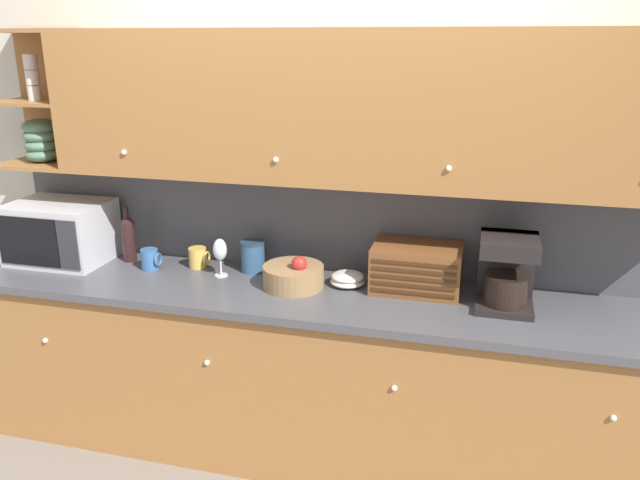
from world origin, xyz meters
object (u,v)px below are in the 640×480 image
at_px(microwave, 61,232).
at_px(mug, 198,258).
at_px(storage_canister, 253,256).
at_px(wine_glass, 220,251).
at_px(fruit_basket, 294,276).
at_px(coffee_maker, 507,271).
at_px(bread_box, 417,268).
at_px(wine_bottle, 128,237).
at_px(mug_blue_second, 150,259).
at_px(bowl_stack_on_counter, 348,279).

bearing_deg(microwave, mug, 6.39).
bearing_deg(microwave, storage_canister, 5.69).
height_order(wine_glass, fruit_basket, wine_glass).
height_order(wine_glass, coffee_maker, coffee_maker).
height_order(microwave, bread_box, microwave).
relative_size(storage_canister, coffee_maker, 0.48).
height_order(mug, bread_box, bread_box).
height_order(microwave, fruit_basket, microwave).
distance_m(wine_bottle, mug, 0.42).
bearing_deg(mug_blue_second, wine_glass, 0.28).
bearing_deg(wine_glass, bread_box, 3.93).
xyz_separation_m(microwave, wine_bottle, (0.36, 0.09, -0.03)).
height_order(wine_bottle, coffee_maker, coffee_maker).
bearing_deg(coffee_maker, bowl_stack_on_counter, 175.60).
height_order(wine_bottle, bowl_stack_on_counter, wine_bottle).
relative_size(bread_box, coffee_maker, 1.26).
bearing_deg(coffee_maker, wine_glass, 179.21).
relative_size(microwave, bread_box, 1.21).
bearing_deg(bread_box, wine_bottle, 179.25).
distance_m(microwave, wine_bottle, 0.37).
relative_size(mug_blue_second, bowl_stack_on_counter, 0.63).
xyz_separation_m(wine_bottle, bread_box, (1.57, -0.02, -0.02)).
relative_size(wine_bottle, mug_blue_second, 2.77).
relative_size(mug_blue_second, mug, 1.01).
relative_size(wine_bottle, bowl_stack_on_counter, 1.75).
distance_m(storage_canister, fruit_basket, 0.31).
relative_size(wine_glass, bread_box, 0.47).
bearing_deg(wine_glass, coffee_maker, -0.79).
bearing_deg(storage_canister, coffee_maker, -5.76).
height_order(mug, coffee_maker, coffee_maker).
distance_m(microwave, mug_blue_second, 0.54).
bearing_deg(wine_glass, bowl_stack_on_counter, 3.30).
bearing_deg(mug, bread_box, -0.98).
bearing_deg(microwave, fruit_basket, -2.03).
relative_size(microwave, wine_glass, 2.55).
bearing_deg(mug, storage_canister, 3.90).
relative_size(microwave, mug_blue_second, 4.65).
xyz_separation_m(microwave, bread_box, (1.92, 0.07, -0.05)).
xyz_separation_m(microwave, wine_glass, (0.93, -0.00, -0.03)).
relative_size(microwave, storage_canister, 3.14).
xyz_separation_m(mug_blue_second, bread_box, (1.39, 0.07, 0.06)).
bearing_deg(bowl_stack_on_counter, fruit_basket, -161.71).
relative_size(wine_bottle, storage_canister, 1.87).
xyz_separation_m(mug_blue_second, storage_canister, (0.54, 0.11, 0.03)).
bearing_deg(mug_blue_second, bowl_stack_on_counter, 2.16).
distance_m(mug_blue_second, bowl_stack_on_counter, 1.06).
relative_size(wine_bottle, coffee_maker, 0.90).
bearing_deg(storage_canister, microwave, -174.31).
bearing_deg(bowl_stack_on_counter, bread_box, 5.18).
xyz_separation_m(fruit_basket, coffee_maker, (1.00, 0.03, 0.11)).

